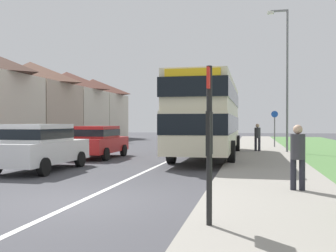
% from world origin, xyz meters
% --- Properties ---
extents(ground_plane, '(120.00, 120.00, 0.00)m').
position_xyz_m(ground_plane, '(0.00, 0.00, 0.00)').
color(ground_plane, '#424247').
extents(lane_marking_centre, '(0.14, 60.00, 0.01)m').
position_xyz_m(lane_marking_centre, '(0.00, 8.00, 0.00)').
color(lane_marking_centre, silver).
rests_on(lane_marking_centre, ground_plane).
extents(pavement_near_side, '(3.20, 68.00, 0.12)m').
position_xyz_m(pavement_near_side, '(4.20, 6.00, 0.06)').
color(pavement_near_side, gray).
rests_on(pavement_near_side, ground_plane).
extents(double_decker_bus, '(2.80, 11.16, 3.70)m').
position_xyz_m(double_decker_bus, '(1.61, 11.33, 2.14)').
color(double_decker_bus, beige).
rests_on(double_decker_bus, ground_plane).
extents(parked_car_white, '(1.97, 4.36, 1.67)m').
position_xyz_m(parked_car_white, '(-3.75, 4.83, 0.92)').
color(parked_car_white, silver).
rests_on(parked_car_white, ground_plane).
extents(parked_car_red, '(1.92, 4.10, 1.56)m').
position_xyz_m(parked_car_red, '(-3.65, 10.00, 0.87)').
color(parked_car_red, '#B21E1E').
rests_on(parked_car_red, ground_plane).
extents(pedestrian_at_stop, '(0.34, 0.34, 1.67)m').
position_xyz_m(pedestrian_at_stop, '(4.72, 1.85, 0.98)').
color(pedestrian_at_stop, '#23232D').
rests_on(pedestrian_at_stop, ground_plane).
extents(pedestrian_walking_away, '(0.34, 0.34, 1.67)m').
position_xyz_m(pedestrian_walking_away, '(4.00, 14.99, 0.98)').
color(pedestrian_walking_away, '#23232D').
rests_on(pedestrian_walking_away, ground_plane).
extents(bus_stop_sign, '(0.09, 0.52, 2.60)m').
position_xyz_m(bus_stop_sign, '(3.00, -1.74, 1.54)').
color(bus_stop_sign, black).
rests_on(bus_stop_sign, ground_plane).
extents(cycle_route_sign, '(0.44, 0.08, 2.52)m').
position_xyz_m(cycle_route_sign, '(5.18, 19.07, 1.43)').
color(cycle_route_sign, slate).
rests_on(cycle_route_sign, ground_plane).
extents(street_lamp_mid, '(1.14, 0.20, 7.95)m').
position_xyz_m(street_lamp_mid, '(5.49, 14.51, 4.53)').
color(street_lamp_mid, slate).
rests_on(street_lamp_mid, ground_plane).
extents(house_terrace_far_side, '(6.35, 25.05, 6.62)m').
position_xyz_m(house_terrace_far_side, '(-13.68, 23.57, 3.31)').
color(house_terrace_far_side, beige).
rests_on(house_terrace_far_side, ground_plane).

